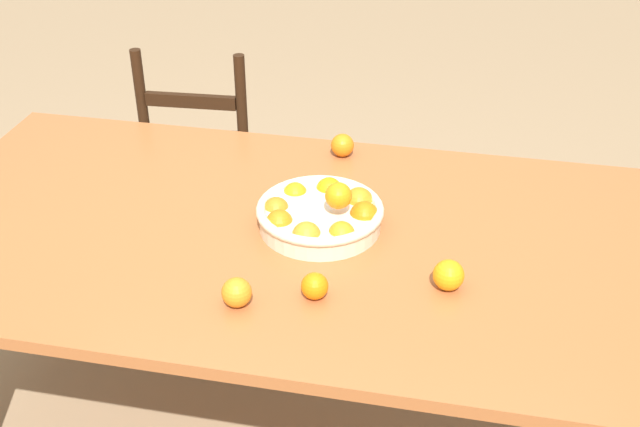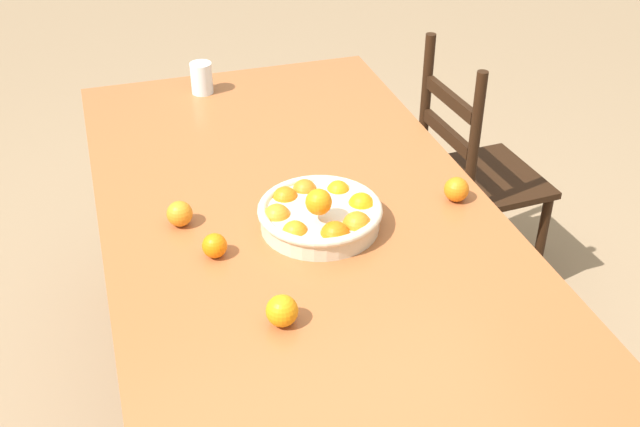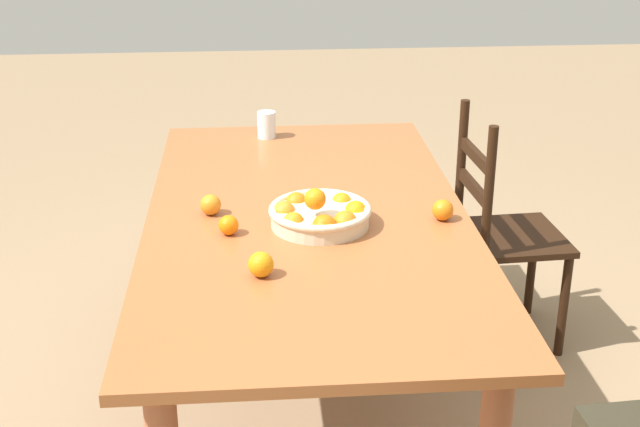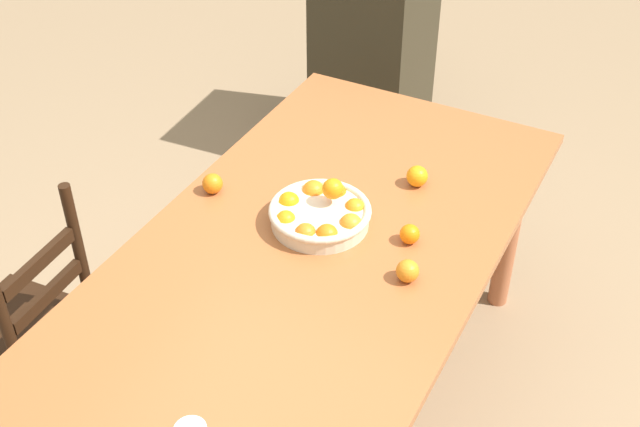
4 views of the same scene
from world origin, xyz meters
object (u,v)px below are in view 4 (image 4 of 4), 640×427
(orange_loose_0, at_px, (410,234))
(orange_loose_3, at_px, (408,271))
(orange_loose_1, at_px, (417,176))
(cabinet, at_px, (375,50))
(fruit_bowl, at_px, (321,213))
(dining_table, at_px, (316,269))
(orange_loose_2, at_px, (213,184))
(chair_near_window, at_px, (28,334))

(orange_loose_0, height_order, orange_loose_3, orange_loose_3)
(orange_loose_0, relative_size, orange_loose_3, 0.91)
(orange_loose_3, bearing_deg, orange_loose_1, 18.89)
(orange_loose_0, bearing_deg, cabinet, 27.47)
(cabinet, height_order, orange_loose_3, cabinet)
(orange_loose_1, height_order, orange_loose_3, orange_loose_1)
(fruit_bowl, bearing_deg, cabinet, 18.51)
(fruit_bowl, distance_m, orange_loose_3, 0.36)
(cabinet, distance_m, orange_loose_1, 1.52)
(dining_table, bearing_deg, orange_loose_0, -60.88)
(fruit_bowl, bearing_deg, orange_loose_1, -29.74)
(fruit_bowl, height_order, orange_loose_2, fruit_bowl)
(orange_loose_2, bearing_deg, orange_loose_3, -97.96)
(orange_loose_0, height_order, orange_loose_1, orange_loose_1)
(orange_loose_2, height_order, orange_loose_3, same)
(orange_loose_0, xyz_separation_m, orange_loose_1, (0.29, 0.09, 0.00))
(dining_table, bearing_deg, orange_loose_3, -94.08)
(chair_near_window, bearing_deg, orange_loose_0, 117.10)
(chair_near_window, relative_size, cabinet, 0.92)
(dining_table, xyz_separation_m, chair_near_window, (-0.48, 0.79, -0.23))
(fruit_bowl, relative_size, orange_loose_2, 4.73)
(dining_table, height_order, orange_loose_0, orange_loose_0)
(dining_table, bearing_deg, fruit_bowl, 18.49)
(fruit_bowl, bearing_deg, orange_loose_2, 92.35)
(cabinet, xyz_separation_m, orange_loose_1, (-1.30, -0.73, 0.29))
(chair_near_window, height_order, orange_loose_2, chair_near_window)
(fruit_bowl, distance_m, orange_loose_0, 0.28)
(orange_loose_1, bearing_deg, orange_loose_2, 120.86)
(orange_loose_0, bearing_deg, orange_loose_2, 94.99)
(dining_table, relative_size, orange_loose_1, 27.03)
(fruit_bowl, height_order, orange_loose_3, fruit_bowl)
(cabinet, bearing_deg, dining_table, -165.16)
(chair_near_window, bearing_deg, orange_loose_2, 142.73)
(fruit_bowl, distance_m, orange_loose_1, 0.38)
(orange_loose_2, bearing_deg, dining_table, -100.76)
(fruit_bowl, bearing_deg, chair_near_window, 127.03)
(orange_loose_0, distance_m, orange_loose_3, 0.17)
(orange_loose_3, bearing_deg, orange_loose_0, 20.48)
(chair_near_window, bearing_deg, fruit_bowl, 123.50)
(orange_loose_3, bearing_deg, chair_near_window, 112.51)
(cabinet, relative_size, fruit_bowl, 3.28)
(chair_near_window, xyz_separation_m, fruit_bowl, (0.57, -0.76, 0.37))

